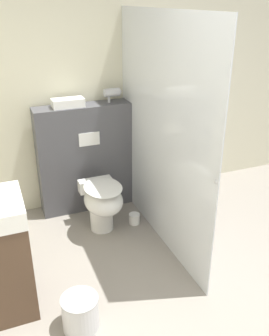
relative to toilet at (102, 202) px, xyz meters
name	(u,v)px	position (x,y,z in m)	size (l,w,h in m)	color
wall_back	(89,93)	(0.12, 0.74, 0.92)	(8.00, 0.06, 2.50)	beige
partition_panel	(87,158)	(0.01, 0.56, 0.25)	(1.06, 0.26, 1.18)	#4C4C51
shower_glass	(160,135)	(0.49, -0.25, 0.72)	(0.04, 1.91, 2.11)	silver
toilet	(102,202)	(0.00, 0.00, 0.00)	(0.37, 0.57, 0.53)	white
hair_drier	(113,93)	(0.32, 0.56, 0.94)	(0.19, 0.09, 0.15)	#B7B7BC
folded_towel	(68,103)	(-0.16, 0.55, 0.89)	(0.32, 0.16, 0.09)	white
spare_toilet_roll	(134,219)	(0.34, 0.00, -0.28)	(0.11, 0.11, 0.11)	white
waste_bin	(80,313)	(-0.52, -1.12, -0.20)	(0.27, 0.27, 0.26)	silver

